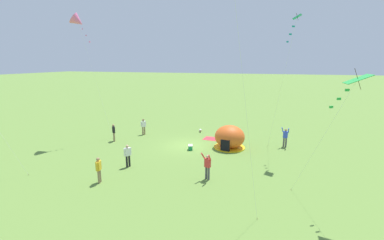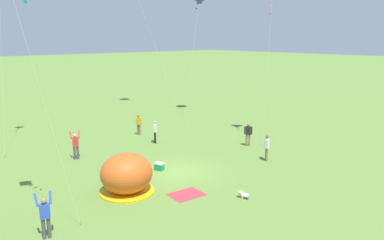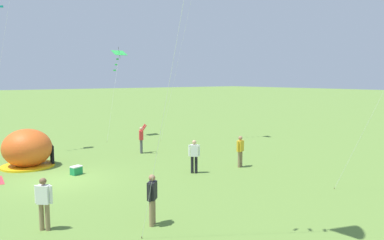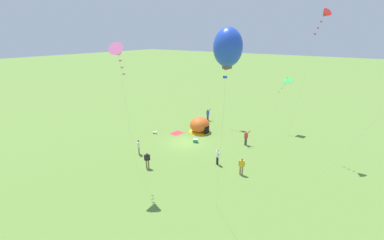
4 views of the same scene
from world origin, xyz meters
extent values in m
plane|color=olive|center=(0.00, 0.00, 0.00)|extent=(300.00, 300.00, 0.00)
ellipsoid|color=#D8591E|center=(-3.89, -0.54, 1.05)|extent=(2.70, 2.60, 2.10)
cylinder|color=yellow|center=(-3.89, -0.54, 0.05)|extent=(2.81, 2.81, 0.10)
cube|color=black|center=(-3.70, 0.72, 0.55)|extent=(0.81, 0.23, 1.10)
cube|color=#CC333D|center=(-1.78, -2.80, 0.01)|extent=(1.82, 1.46, 0.01)
cube|color=#1E8C4C|center=(-0.64, 1.02, 0.19)|extent=(0.51, 0.61, 0.38)
cube|color=white|center=(-0.64, 1.02, 0.41)|extent=(0.52, 0.62, 0.06)
cylinder|color=white|center=(0.10, -5.11, 0.17)|extent=(0.32, 0.38, 0.22)
sphere|color=beige|center=(0.01, -4.87, 0.20)|extent=(0.19, 0.19, 0.19)
cylinder|color=white|center=(0.01, -4.87, 0.29)|extent=(0.24, 0.24, 0.06)
cylinder|color=beige|center=(-0.03, -5.04, 0.09)|extent=(0.07, 0.07, 0.17)
cylinder|color=beige|center=(0.16, -4.97, 0.09)|extent=(0.07, 0.07, 0.17)
cylinder|color=navy|center=(0.07, -5.25, 0.07)|extent=(0.09, 0.09, 0.13)
cylinder|color=navy|center=(0.22, -5.20, 0.07)|extent=(0.09, 0.09, 0.13)
cylinder|color=#8C7251|center=(5.71, -2.12, 0.44)|extent=(0.15, 0.15, 0.88)
cylinder|color=#8C7251|center=(5.57, -2.27, 0.44)|extent=(0.15, 0.15, 0.88)
cube|color=white|center=(5.64, -2.20, 1.18)|extent=(0.43, 0.44, 0.60)
sphere|color=brown|center=(5.64, -2.20, 1.61)|extent=(0.22, 0.22, 0.22)
cylinder|color=white|center=(5.81, -2.01, 1.18)|extent=(0.09, 0.09, 0.58)
cylinder|color=white|center=(5.47, -2.38, 1.18)|extent=(0.09, 0.09, 0.58)
cylinder|color=#4C4C51|center=(-8.83, -2.26, 0.44)|extent=(0.15, 0.15, 0.88)
cylinder|color=#4C4C51|center=(-8.63, -2.31, 0.44)|extent=(0.15, 0.15, 0.88)
cube|color=blue|center=(-8.73, -2.29, 1.18)|extent=(0.43, 0.33, 0.60)
sphere|color=#9E7051|center=(-8.73, -2.29, 1.61)|extent=(0.22, 0.22, 0.22)
cylinder|color=blue|center=(-8.95, -2.08, 1.64)|extent=(0.12, 0.38, 0.50)
cylinder|color=blue|center=(-8.44, -2.21, 1.64)|extent=(0.23, 0.38, 0.50)
cylinder|color=#8C7251|center=(7.27, 0.86, 0.44)|extent=(0.15, 0.15, 0.88)
cylinder|color=#8C7251|center=(7.40, 0.71, 0.44)|extent=(0.15, 0.15, 0.88)
cube|color=black|center=(7.34, 0.79, 1.18)|extent=(0.43, 0.44, 0.60)
sphere|color=#9E7051|center=(7.34, 0.79, 1.61)|extent=(0.22, 0.22, 0.22)
cylinder|color=black|center=(7.17, 0.98, 1.18)|extent=(0.09, 0.09, 0.58)
cylinder|color=black|center=(7.50, 0.60, 1.18)|extent=(0.09, 0.09, 0.58)
cylinder|color=black|center=(2.74, 6.07, 0.44)|extent=(0.15, 0.15, 0.88)
cylinder|color=black|center=(2.62, 5.91, 0.44)|extent=(0.15, 0.15, 0.88)
cube|color=white|center=(2.68, 5.99, 1.18)|extent=(0.42, 0.45, 0.60)
sphere|color=tan|center=(2.68, 5.99, 1.61)|extent=(0.22, 0.22, 0.22)
cylinder|color=white|center=(2.83, 6.19, 1.18)|extent=(0.09, 0.09, 0.58)
cylinder|color=white|center=(2.53, 5.79, 1.18)|extent=(0.09, 0.09, 0.58)
cylinder|color=#4C4C51|center=(-3.58, 6.35, 0.44)|extent=(0.15, 0.15, 0.88)
cylinder|color=#4C4C51|center=(-3.39, 6.28, 0.44)|extent=(0.15, 0.15, 0.88)
cube|color=red|center=(-3.49, 6.31, 1.18)|extent=(0.44, 0.36, 0.60)
sphere|color=tan|center=(-3.49, 6.31, 1.61)|extent=(0.22, 0.22, 0.22)
cylinder|color=red|center=(-3.68, 6.55, 1.64)|extent=(0.17, 0.39, 0.50)
cylinder|color=red|center=(-3.19, 6.35, 1.64)|extent=(0.27, 0.37, 0.50)
cylinder|color=#8C7251|center=(3.08, 8.92, 0.44)|extent=(0.15, 0.15, 0.88)
cylinder|color=#8C7251|center=(3.14, 8.72, 0.44)|extent=(0.15, 0.15, 0.88)
cube|color=gold|center=(3.11, 8.82, 1.18)|extent=(0.33, 0.43, 0.60)
sphere|color=#9E7051|center=(3.11, 8.82, 1.61)|extent=(0.22, 0.22, 0.22)
cylinder|color=gold|center=(3.05, 9.06, 1.18)|extent=(0.09, 0.09, 0.58)
cylinder|color=gold|center=(3.18, 8.58, 1.18)|extent=(0.09, 0.09, 0.58)
cylinder|color=silver|center=(10.63, 16.62, 6.88)|extent=(0.92, 6.66, 13.76)
cylinder|color=brown|center=(11.09, 13.29, 0.03)|extent=(0.03, 0.03, 0.06)
cylinder|color=silver|center=(9.04, 0.58, 5.64)|extent=(2.01, 1.19, 11.29)
cylinder|color=brown|center=(8.04, -0.01, 0.03)|extent=(0.03, 0.03, 0.06)
cube|color=pink|center=(9.53, 0.87, 10.06)|extent=(0.19, 0.18, 0.12)
cube|color=pink|center=(9.29, 0.73, 9.49)|extent=(0.11, 0.21, 0.12)
cylinder|color=silver|center=(-7.97, -1.01, 5.47)|extent=(1.46, 2.27, 10.95)
cylinder|color=brown|center=(-7.24, -2.14, 0.03)|extent=(0.03, 0.03, 0.06)
cube|color=teal|center=(-8.19, -0.67, 9.23)|extent=(0.17, 0.19, 0.12)
cylinder|color=silver|center=(10.61, 10.60, 6.01)|extent=(4.13, 2.55, 12.02)
cylinder|color=brown|center=(8.55, 9.33, 0.03)|extent=(0.03, 0.03, 0.06)
cube|color=brown|center=(12.67, 11.88, 11.20)|extent=(0.33, 0.33, 0.24)
cube|color=blue|center=(12.04, 11.48, 11.00)|extent=(0.12, 0.21, 0.12)
cube|color=blue|center=(11.75, 11.31, 10.53)|extent=(0.12, 0.21, 0.12)
cylinder|color=silver|center=(-6.04, 11.25, 7.17)|extent=(1.80, 2.66, 14.35)
cylinder|color=brown|center=(-6.93, 9.93, 0.03)|extent=(0.03, 0.03, 0.06)
camera|label=1|loc=(-7.14, 21.78, 7.70)|focal=24.00mm
camera|label=2|loc=(-13.43, -16.32, 7.91)|focal=35.00mm
camera|label=3|loc=(17.73, -5.25, 4.86)|focal=35.00mm
camera|label=4|loc=(23.15, 17.37, 12.55)|focal=24.00mm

